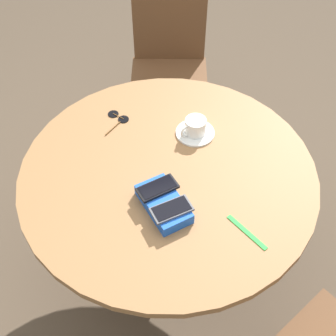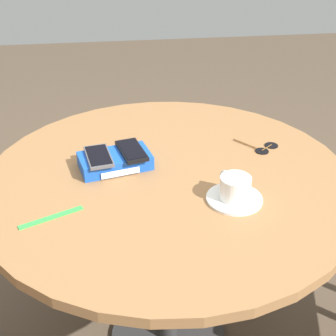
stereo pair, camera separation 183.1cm
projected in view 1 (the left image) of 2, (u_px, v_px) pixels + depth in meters
ground_plane at (168, 269)px, 2.25m from camera, size 8.00×8.00×0.00m
round_table at (168, 189)px, 1.78m from camera, size 1.09×1.09×0.72m
phone_box at (164, 204)px, 1.59m from camera, size 0.23×0.16×0.04m
phone_gray at (172, 209)px, 1.54m from camera, size 0.09×0.15×0.01m
phone_black at (158, 188)px, 1.59m from camera, size 0.10×0.15×0.01m
saucer at (195, 133)px, 1.84m from camera, size 0.15×0.15×0.01m
coffee_cup at (195, 126)px, 1.81m from camera, size 0.08×0.11×0.06m
lanyard_strap at (247, 232)px, 1.53m from camera, size 0.16×0.08×0.00m
sunglasses at (118, 118)px, 1.90m from camera, size 0.14×0.11×0.01m
chair_far_side at (169, 73)px, 2.50m from camera, size 0.50×0.50×0.88m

